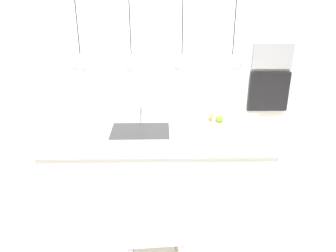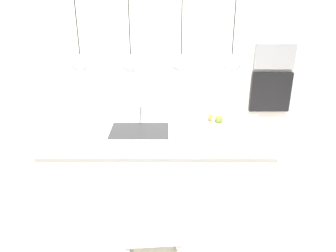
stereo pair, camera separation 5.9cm
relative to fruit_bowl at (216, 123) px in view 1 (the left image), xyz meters
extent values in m
plane|color=beige|center=(-0.57, -0.10, -0.99)|extent=(6.60, 6.60, 0.00)
cube|color=white|center=(-0.57, 1.55, 0.31)|extent=(6.00, 0.10, 2.60)
cube|color=white|center=(-0.57, -0.10, -0.54)|extent=(2.10, 0.83, 0.89)
cube|color=white|center=(-0.57, -0.10, -0.07)|extent=(2.16, 0.89, 0.06)
cube|color=#2D2D30|center=(-0.74, -0.10, -0.04)|extent=(0.56, 0.40, 0.02)
cylinder|color=silver|center=(-0.74, 0.14, 0.07)|extent=(0.02, 0.02, 0.22)
cylinder|color=silver|center=(-0.74, 0.06, 0.17)|extent=(0.02, 0.16, 0.02)
cylinder|color=beige|center=(0.00, 0.00, -0.01)|extent=(0.28, 0.28, 0.06)
sphere|color=olive|center=(0.03, -0.02, 0.05)|extent=(0.08, 0.08, 0.08)
ellipsoid|color=yellow|center=(-0.05, 0.01, 0.07)|extent=(0.05, 0.19, 0.09)
cube|color=#9E9EA3|center=(0.97, 1.48, 0.37)|extent=(0.54, 0.08, 0.34)
cube|color=black|center=(0.97, 1.48, -0.13)|extent=(0.56, 0.08, 0.56)
cube|color=white|center=(-0.59, -0.84, -0.56)|extent=(0.49, 0.47, 0.06)
cube|color=white|center=(-0.57, -1.04, -0.33)|extent=(0.44, 0.07, 0.39)
cylinder|color=#B2B2B7|center=(-0.40, -0.64, -0.79)|extent=(0.04, 0.04, 0.40)
cylinder|color=#B2B2B7|center=(-0.80, -0.67, -0.79)|extent=(0.04, 0.04, 0.40)
sphere|color=silver|center=(-1.24, -0.10, 0.61)|extent=(0.17, 0.17, 0.17)
cylinder|color=black|center=(-1.24, -0.10, 0.99)|extent=(0.01, 0.01, 0.60)
sphere|color=silver|center=(-0.80, -0.10, 0.61)|extent=(0.17, 0.17, 0.17)
cylinder|color=black|center=(-0.80, -0.10, 0.99)|extent=(0.01, 0.01, 0.60)
sphere|color=silver|center=(-0.35, -0.10, 0.61)|extent=(0.17, 0.17, 0.17)
cylinder|color=black|center=(-0.35, -0.10, 0.99)|extent=(0.01, 0.01, 0.60)
sphere|color=silver|center=(0.10, -0.10, 0.61)|extent=(0.17, 0.17, 0.17)
cylinder|color=black|center=(0.10, -0.10, 0.99)|extent=(0.01, 0.01, 0.60)
camera|label=1|loc=(-0.52, -3.09, 1.27)|focal=36.36mm
camera|label=2|loc=(-0.47, -3.09, 1.27)|focal=36.36mm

